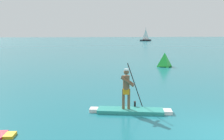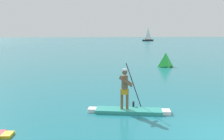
# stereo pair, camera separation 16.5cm
# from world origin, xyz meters

# --- Properties ---
(paddleboarder_mid_center) EXTENTS (3.21, 1.39, 1.91)m
(paddleboarder_mid_center) POSITION_xyz_m (-2.53, 2.98, 0.32)
(paddleboarder_mid_center) COLOR teal
(paddleboarder_mid_center) RESTS_ON ground
(race_marker_buoy) EXTENTS (1.35, 1.35, 1.33)m
(race_marker_buoy) POSITION_xyz_m (4.41, 15.36, 0.60)
(race_marker_buoy) COLOR green
(race_marker_buoy) RESTS_ON ground
(sailboat_right_horizon) EXTENTS (5.60, 3.97, 5.85)m
(sailboat_right_horizon) POSITION_xyz_m (30.68, 94.24, 0.78)
(sailboat_right_horizon) COLOR black
(sailboat_right_horizon) RESTS_ON ground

